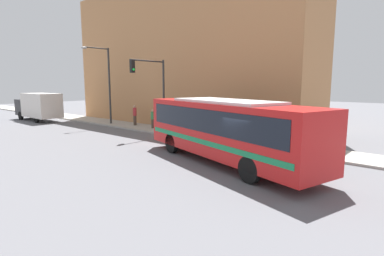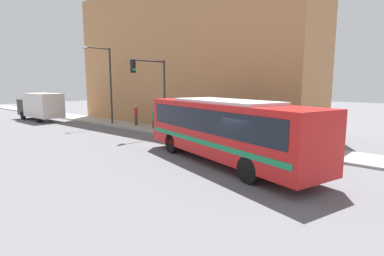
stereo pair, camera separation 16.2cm
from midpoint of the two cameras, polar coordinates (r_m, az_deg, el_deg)
ground_plane at (r=13.24m, az=11.74°, el=-8.88°), size 120.00×120.00×0.00m
sidewalk at (r=31.35m, az=-16.03°, el=1.06°), size 2.77×70.00×0.13m
building_facade at (r=29.23m, az=-2.05°, el=13.49°), size 6.00×25.39×12.99m
city_bus at (r=14.74m, az=5.99°, el=0.30°), size 5.49×11.06×3.13m
delivery_truck at (r=35.91m, az=-27.32°, el=3.79°), size 2.25×7.00×2.92m
fire_hydrant at (r=20.10m, az=5.57°, el=-1.38°), size 0.20×0.28×0.72m
traffic_light_pole at (r=22.95m, az=-7.62°, el=8.46°), size 3.28×0.35×5.58m
parking_meter at (r=21.66m, az=-0.23°, el=0.83°), size 0.14×0.14×1.34m
street_lamp at (r=29.37m, az=-16.26°, el=8.97°), size 2.78×0.28×7.05m
pedestrian_near_corner at (r=27.86m, az=-11.00°, el=2.45°), size 0.34×0.34×1.84m
pedestrian_mid_block at (r=25.82m, az=-7.64°, el=1.79°), size 0.34×0.34×1.63m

